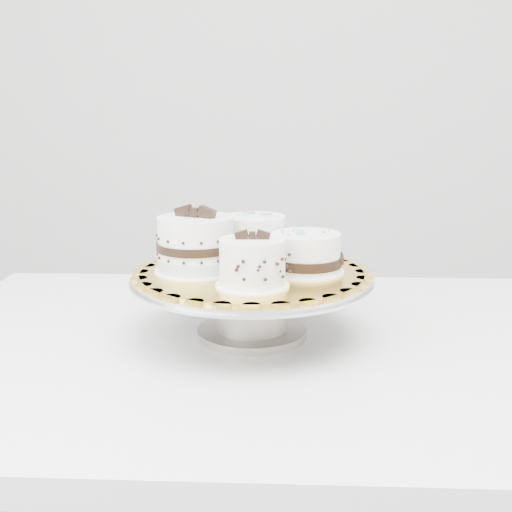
{
  "coord_description": "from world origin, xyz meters",
  "views": [
    {
      "loc": [
        -0.16,
        -0.68,
        1.09
      ],
      "look_at": [
        -0.15,
        0.24,
        0.87
      ],
      "focal_mm": 45.0,
      "sensor_mm": 36.0,
      "label": 1
    }
  ],
  "objects_px": {
    "cake_stand": "(252,294)",
    "cake_banded": "(196,246)",
    "cake_board": "(252,273)",
    "cake_dots": "(255,238)",
    "cake_ribbon": "(307,254)",
    "table": "(279,397)",
    "cake_swirl": "(252,264)"
  },
  "relations": [
    {
      "from": "cake_stand",
      "to": "cake_banded",
      "type": "bearing_deg",
      "value": 178.37
    },
    {
      "from": "cake_stand",
      "to": "cake_board",
      "type": "bearing_deg",
      "value": -90.0
    },
    {
      "from": "cake_board",
      "to": "cake_dots",
      "type": "distance_m",
      "value": 0.08
    },
    {
      "from": "cake_ribbon",
      "to": "table",
      "type": "bearing_deg",
      "value": -156.98
    },
    {
      "from": "cake_dots",
      "to": "cake_ribbon",
      "type": "bearing_deg",
      "value": -66.14
    },
    {
      "from": "cake_dots",
      "to": "cake_ribbon",
      "type": "relative_size",
      "value": 1.08
    },
    {
      "from": "cake_stand",
      "to": "cake_swirl",
      "type": "bearing_deg",
      "value": -89.26
    },
    {
      "from": "cake_dots",
      "to": "table",
      "type": "bearing_deg",
      "value": -90.01
    },
    {
      "from": "cake_ribbon",
      "to": "cake_swirl",
      "type": "bearing_deg",
      "value": -133.59
    },
    {
      "from": "cake_ribbon",
      "to": "cake_stand",
      "type": "bearing_deg",
      "value": 179.11
    },
    {
      "from": "table",
      "to": "cake_banded",
      "type": "bearing_deg",
      "value": 172.65
    },
    {
      "from": "cake_stand",
      "to": "cake_swirl",
      "type": "relative_size",
      "value": 3.56
    },
    {
      "from": "cake_board",
      "to": "cake_dots",
      "type": "bearing_deg",
      "value": 86.35
    },
    {
      "from": "cake_ribbon",
      "to": "cake_dots",
      "type": "bearing_deg",
      "value": 138.95
    },
    {
      "from": "table",
      "to": "cake_stand",
      "type": "height_order",
      "value": "cake_stand"
    },
    {
      "from": "cake_swirl",
      "to": "cake_ribbon",
      "type": "distance_m",
      "value": 0.11
    },
    {
      "from": "cake_swirl",
      "to": "cake_ribbon",
      "type": "bearing_deg",
      "value": 44.36
    },
    {
      "from": "cake_board",
      "to": "cake_swirl",
      "type": "height_order",
      "value": "cake_swirl"
    },
    {
      "from": "cake_board",
      "to": "cake_dots",
      "type": "height_order",
      "value": "cake_dots"
    },
    {
      "from": "cake_stand",
      "to": "cake_dots",
      "type": "xyz_separation_m",
      "value": [
        0.0,
        0.07,
        0.07
      ]
    },
    {
      "from": "cake_dots",
      "to": "cake_ribbon",
      "type": "height_order",
      "value": "cake_dots"
    },
    {
      "from": "cake_swirl",
      "to": "cake_banded",
      "type": "bearing_deg",
      "value": 135.03
    },
    {
      "from": "cake_stand",
      "to": "cake_ribbon",
      "type": "relative_size",
      "value": 3.06
    },
    {
      "from": "cake_banded",
      "to": "cake_dots",
      "type": "xyz_separation_m",
      "value": [
        0.09,
        0.06,
        -0.0
      ]
    },
    {
      "from": "cake_dots",
      "to": "cake_ribbon",
      "type": "xyz_separation_m",
      "value": [
        0.08,
        -0.07,
        -0.01
      ]
    },
    {
      "from": "table",
      "to": "cake_swirl",
      "type": "relative_size",
      "value": 11.36
    },
    {
      "from": "table",
      "to": "cake_dots",
      "type": "height_order",
      "value": "cake_dots"
    },
    {
      "from": "table",
      "to": "cake_stand",
      "type": "xyz_separation_m",
      "value": [
        -0.04,
        0.02,
        0.16
      ]
    },
    {
      "from": "table",
      "to": "cake_ribbon",
      "type": "height_order",
      "value": "cake_ribbon"
    },
    {
      "from": "cake_stand",
      "to": "cake_board",
      "type": "distance_m",
      "value": 0.03
    },
    {
      "from": "cake_stand",
      "to": "table",
      "type": "bearing_deg",
      "value": -25.45
    },
    {
      "from": "table",
      "to": "cake_banded",
      "type": "height_order",
      "value": "cake_banded"
    }
  ]
}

